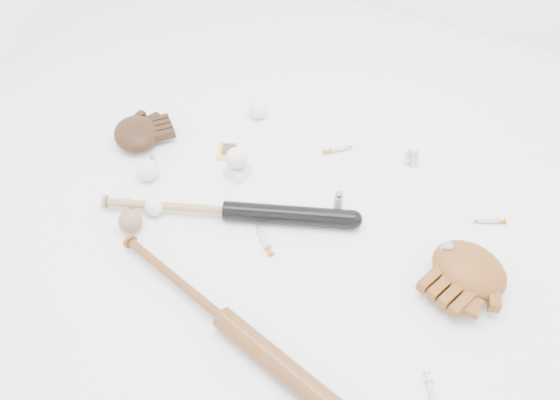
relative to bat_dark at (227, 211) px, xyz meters
The scene contains 21 objects.
bat_dark is the anchor object (origin of this frame).
bat_wood 0.42m from the bat_dark, 59.11° to the right, with size 0.91×0.07×0.07m, color brown, non-canonical shape.
glove_dark 0.54m from the bat_dark, 161.98° to the left, with size 0.24×0.24×0.09m, color #311C0D, non-canonical shape.
glove_tan 0.79m from the bat_dark, ahead, with size 0.28×0.28×0.10m, color brown, non-canonical shape.
trading_card 0.33m from the bat_dark, 122.04° to the left, with size 0.07×0.10×0.01m, color gold.
pedestal 0.21m from the bat_dark, 110.79° to the left, with size 0.08×0.08×0.04m, color white.
baseball_on_pedestal 0.21m from the bat_dark, 110.79° to the left, with size 0.08×0.08×0.08m, color white.
baseball_left 0.35m from the bat_dark, behind, with size 0.08×0.08×0.08m, color white.
baseball_upper 0.55m from the bat_dark, 108.59° to the left, with size 0.08×0.08×0.08m, color white.
baseball_mid 0.25m from the bat_dark, 155.87° to the right, with size 0.06×0.06×0.06m, color white.
baseball_aged 0.32m from the bat_dark, 142.36° to the right, with size 0.08×0.08×0.08m, color #906945.
syringe_0 0.33m from the bat_dark, 156.48° to the right, with size 0.13×0.02×0.02m, color #ADBCC6, non-canonical shape.
syringe_1 0.17m from the bat_dark, 11.47° to the right, with size 0.16×0.03×0.02m, color #ADBCC6, non-canonical shape.
syringe_2 0.53m from the bat_dark, 67.67° to the left, with size 0.16×0.03×0.02m, color #ADBCC6, non-canonical shape.
syringe_3 0.85m from the bat_dark, 18.92° to the right, with size 0.13×0.02×0.02m, color #ADBCC6, non-canonical shape.
syringe_4 0.88m from the bat_dark, 26.42° to the left, with size 0.14×0.02×0.02m, color #ADBCC6, non-canonical shape.
vial_0 0.71m from the bat_dark, 50.20° to the left, with size 0.02×0.02×0.06m, color #A9B3B9.
vial_1 0.72m from the bat_dark, 48.70° to the left, with size 0.03×0.03×0.07m, color #A9B3B9.
vial_2 0.38m from the bat_dark, 33.12° to the left, with size 0.03×0.03×0.08m, color #A9B3B9.
vial_3 0.72m from the bat_dark, 12.32° to the left, with size 0.04×0.04×0.09m, color #A9B3B9.
vial_4 0.38m from the bat_dark, 167.58° to the left, with size 0.02×0.02×0.06m, color #A9B3B9.
Camera 1 is at (0.60, -1.09, 1.40)m, focal length 35.00 mm.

